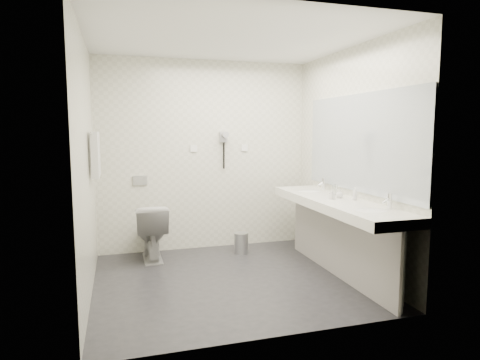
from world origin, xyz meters
name	(u,v)px	position (x,y,z in m)	size (l,w,h in m)	color
floor	(231,279)	(0.00, 0.00, 0.00)	(2.80, 2.80, 0.00)	#242428
ceiling	(230,38)	(0.00, 0.00, 2.50)	(2.80, 2.80, 0.00)	white
wall_back	(205,156)	(0.00, 1.30, 1.25)	(2.80, 2.80, 0.00)	silver
wall_front	(276,176)	(0.00, -1.30, 1.25)	(2.80, 2.80, 0.00)	silver
wall_left	(86,166)	(-1.40, 0.00, 1.25)	(2.60, 2.60, 0.00)	silver
wall_right	(350,160)	(1.40, 0.00, 1.25)	(2.60, 2.60, 0.00)	silver
vanity_counter	(336,204)	(1.12, -0.20, 0.80)	(0.55, 2.20, 0.10)	white
vanity_panel	(337,242)	(1.15, -0.20, 0.38)	(0.03, 2.15, 0.75)	#9A9692
vanity_post_near	(402,273)	(1.18, -1.24, 0.38)	(0.06, 0.06, 0.75)	silver
vanity_post_far	(299,222)	(1.18, 0.84, 0.38)	(0.06, 0.06, 0.75)	silver
mirror	(359,143)	(1.39, -0.20, 1.45)	(0.02, 2.20, 1.05)	#B2BCC6
basin_near	(371,212)	(1.12, -0.85, 0.83)	(0.40, 0.31, 0.05)	white
basin_far	(309,192)	(1.12, 0.45, 0.83)	(0.40, 0.31, 0.05)	white
faucet_near	(390,201)	(1.32, -0.85, 0.92)	(0.04, 0.04, 0.15)	silver
faucet_far	(324,184)	(1.32, 0.45, 0.92)	(0.04, 0.04, 0.15)	silver
soap_bottle_a	(332,194)	(1.08, -0.19, 0.90)	(0.05, 0.05, 0.10)	white
soap_bottle_b	(340,194)	(1.20, -0.14, 0.90)	(0.07, 0.07, 0.10)	white
soap_bottle_c	(355,194)	(1.29, -0.31, 0.92)	(0.05, 0.05, 0.13)	white
glass_left	(335,190)	(1.27, 0.09, 0.91)	(0.06, 0.06, 0.11)	silver
toilet	(151,232)	(-0.75, 0.97, 0.35)	(0.39, 0.68, 0.69)	white
flush_plate	(140,180)	(-0.85, 1.29, 0.95)	(0.18, 0.02, 0.12)	#B2B5BA
pedal_bin	(241,244)	(0.38, 0.88, 0.13)	(0.18, 0.18, 0.26)	#B2B5BA
bin_lid	(241,233)	(0.38, 0.88, 0.26)	(0.18, 0.18, 0.01)	#B2B5BA
towel_rail	(94,134)	(-1.35, 0.55, 1.55)	(0.02, 0.02, 0.62)	silver
towel_near	(95,155)	(-1.34, 0.41, 1.33)	(0.07, 0.24, 0.48)	silver
towel_far	(96,154)	(-1.34, 0.69, 1.33)	(0.07, 0.24, 0.48)	silver
dryer_cradle	(223,137)	(0.25, 1.27, 1.50)	(0.10, 0.04, 0.14)	#9C9DA1
dryer_barrel	(225,135)	(0.25, 1.20, 1.53)	(0.08, 0.08, 0.14)	#9C9DA1
dryer_cord	(224,156)	(0.25, 1.26, 1.25)	(0.02, 0.02, 0.35)	black
switch_plate_a	(194,148)	(-0.15, 1.29, 1.35)	(0.09, 0.02, 0.09)	white
switch_plate_b	(245,148)	(0.55, 1.29, 1.35)	(0.09, 0.02, 0.09)	white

